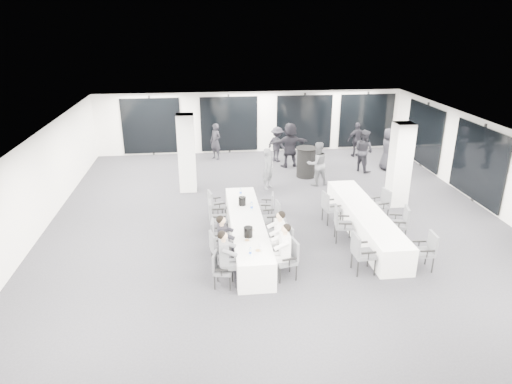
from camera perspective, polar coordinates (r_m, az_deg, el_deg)
room at (r=14.81m, az=5.52°, el=3.03°), size 14.04×16.04×2.84m
column_left at (r=16.51m, az=-8.66°, el=4.83°), size 0.60×0.60×2.80m
column_right at (r=15.72m, az=17.53°, el=3.25°), size 0.60×0.60×2.80m
banquet_table_main at (r=12.70m, az=-1.14°, el=-4.98°), size 0.90×5.00×0.75m
banquet_table_side at (r=13.67m, az=13.42°, el=-3.62°), size 0.90×5.00×0.75m
cocktail_table at (r=18.09m, az=6.30°, el=3.74°), size 0.85×0.85×1.18m
chair_main_left_near at (r=10.80m, az=-4.50°, el=-9.39°), size 0.52×0.55×0.86m
chair_main_left_second at (r=11.47m, az=-4.73°, el=-7.03°), size 0.59×0.62×0.99m
chair_main_left_mid at (r=12.29m, az=-4.85°, el=-5.29°), size 0.50×0.54×0.90m
chair_main_left_fourth at (r=13.18m, az=-5.08°, el=-2.99°), size 0.55×0.61×1.04m
chair_main_left_far at (r=14.14m, az=-5.17°, el=-1.47°), size 0.58×0.61×0.96m
chair_main_right_near at (r=11.09m, az=4.12°, el=-8.06°), size 0.58×0.62×0.98m
chair_main_right_second at (r=11.74m, az=3.45°, el=-6.24°), size 0.61×0.64×1.00m
chair_main_right_mid at (r=12.54m, az=2.72°, el=-4.70°), size 0.54×0.57×0.89m
chair_main_right_fourth at (r=13.27m, az=2.19°, el=-2.98°), size 0.53×0.58×0.96m
chair_main_right_far at (r=14.16m, az=1.57°, el=-1.59°), size 0.51×0.54×0.87m
chair_side_left_near at (r=11.55m, az=12.97°, el=-7.18°), size 0.54×0.60×1.03m
chair_side_left_mid at (r=13.02m, az=10.56°, el=-3.75°), size 0.58×0.62×0.99m
chair_side_left_far at (r=14.08m, az=9.16°, el=-1.70°), size 0.56×0.61×0.99m
chair_side_right_near at (r=12.18m, az=20.52°, el=-6.67°), size 0.52×0.58×0.98m
chair_side_right_mid at (r=13.45m, az=17.61°, el=-3.52°), size 0.61×0.65×1.02m
chair_side_right_far at (r=14.64m, az=15.43°, el=-1.31°), size 0.58×0.62×0.99m
seated_guest_a at (r=10.63m, az=-3.70°, el=-7.89°), size 0.50×0.38×1.44m
seated_guest_b at (r=11.38m, az=-3.93°, el=-5.83°), size 0.50×0.38×1.44m
seated_guest_c at (r=10.93m, az=3.30°, el=-7.00°), size 0.50×0.38×1.44m
seated_guest_d at (r=11.59m, az=2.68°, el=-5.27°), size 0.50×0.38×1.44m
standing_guest_a at (r=16.65m, az=1.55°, el=3.28°), size 0.78×0.81×1.72m
standing_guest_b at (r=17.13m, az=7.69°, el=3.88°), size 1.00×0.72×1.88m
standing_guest_c at (r=19.91m, az=2.66°, el=6.26°), size 1.16×1.22×1.73m
standing_guest_d at (r=21.07m, az=12.55°, el=6.66°), size 1.11×0.71×1.77m
standing_guest_e at (r=19.51m, az=16.18°, el=5.49°), size 0.65×0.99×1.97m
standing_guest_f at (r=19.15m, az=4.26°, el=6.24°), size 2.07×1.17×2.13m
standing_guest_g at (r=20.28m, az=-5.08°, el=6.59°), size 0.84×0.84×1.81m
standing_guest_h at (r=19.05m, az=13.34°, el=5.39°), size 0.97×1.11×1.96m
ice_bucket_near at (r=11.53m, az=-0.98°, el=-5.02°), size 0.23×0.23×0.26m
ice_bucket_far at (r=13.43m, az=-1.74°, el=-1.14°), size 0.22×0.22×0.25m
water_bottle_a at (r=10.68m, az=-0.71°, el=-7.47°), size 0.06×0.06×0.20m
water_bottle_b at (r=13.08m, az=-0.54°, el=-1.79°), size 0.08×0.08×0.24m
water_bottle_c at (r=14.19m, az=-1.93°, el=0.03°), size 0.07×0.07×0.22m
plate_a at (r=11.38m, az=-1.12°, el=-6.06°), size 0.20×0.20×0.03m
plate_b at (r=10.91m, az=0.26°, el=-7.35°), size 0.22×0.22×0.03m
plate_c at (r=11.90m, az=-0.63°, el=-4.78°), size 0.21×0.21×0.03m
wine_glass at (r=10.82m, az=0.48°, el=-6.67°), size 0.08×0.08×0.22m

